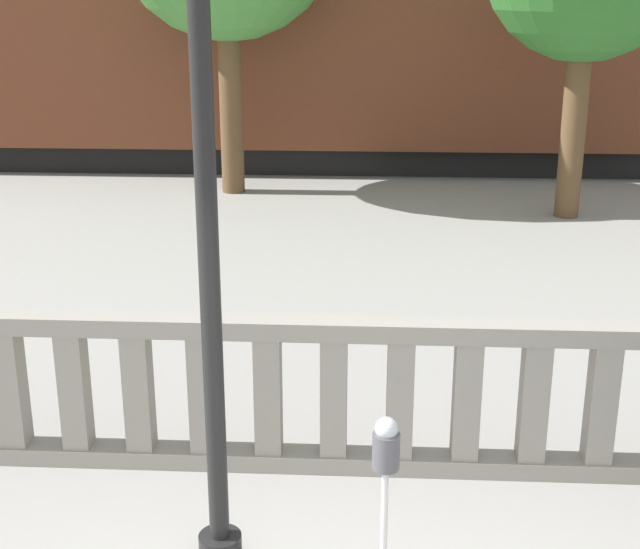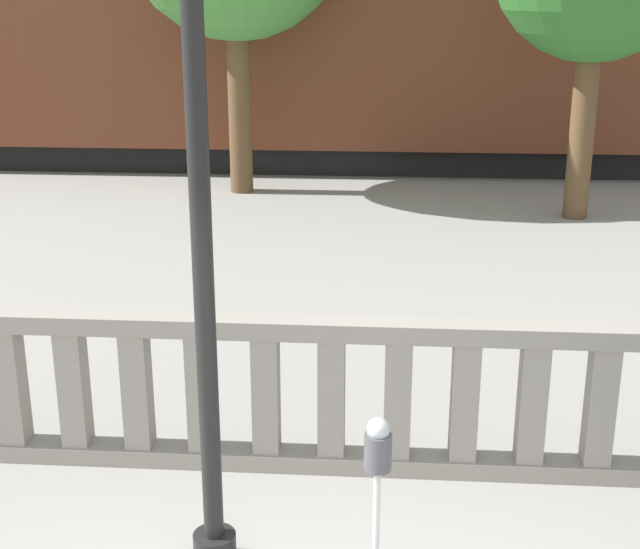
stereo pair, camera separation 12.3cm
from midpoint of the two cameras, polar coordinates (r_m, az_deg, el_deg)
name	(u,v)px [view 2 (the right image)]	position (r m, az deg, el deg)	size (l,w,h in m)	color
balustrade	(331,396)	(6.81, 1.26, -7.79)	(16.65, 0.24, 1.24)	gray
lamppost	(192,23)	(5.00, -7.44, 15.66)	(0.42, 0.42, 5.21)	black
parking_meter	(378,462)	(5.16, 4.41, -11.85)	(0.16, 0.16, 1.29)	silver
train_near	(356,63)	(18.63, 2.53, 13.36)	(29.81, 3.18, 4.58)	black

